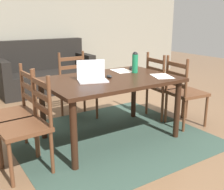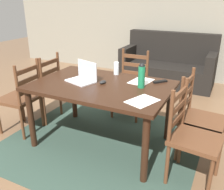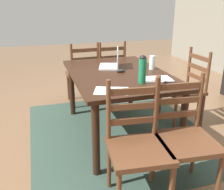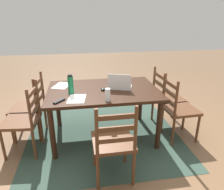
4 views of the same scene
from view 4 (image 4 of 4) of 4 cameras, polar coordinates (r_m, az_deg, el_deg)
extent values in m
plane|color=brown|center=(3.29, -2.22, -10.86)|extent=(14.00, 14.00, 0.00)
cube|color=#2D4238|center=(3.29, -2.22, -10.81)|extent=(2.25, 2.03, 0.01)
cube|color=black|center=(2.97, -2.42, 1.16)|extent=(1.54, 1.02, 0.04)
cylinder|color=black|center=(3.63, 7.68, -1.47)|extent=(0.07, 0.07, 0.71)
cylinder|color=black|center=(3.51, -14.44, -2.83)|extent=(0.07, 0.07, 0.71)
cylinder|color=black|center=(2.90, 12.53, -8.03)|extent=(0.07, 0.07, 0.71)
cylinder|color=black|center=(2.75, -15.81, -10.18)|extent=(0.07, 0.07, 0.71)
cube|color=#56331E|center=(3.54, 15.17, -1.02)|extent=(0.47, 0.47, 0.04)
cylinder|color=#56331E|center=(3.87, 16.08, -2.94)|extent=(0.04, 0.04, 0.43)
cylinder|color=#56331E|center=(3.58, 18.90, -5.36)|extent=(0.04, 0.04, 0.43)
cylinder|color=#56331E|center=(3.71, 10.89, -3.54)|extent=(0.04, 0.04, 0.43)
cylinder|color=#56331E|center=(3.40, 13.38, -6.15)|extent=(0.04, 0.04, 0.43)
cylinder|color=#56331E|center=(3.53, 11.29, 3.60)|extent=(0.04, 0.04, 0.50)
cylinder|color=#56331E|center=(3.21, 13.95, 1.53)|extent=(0.04, 0.04, 0.50)
cube|color=#56331E|center=(3.40, 12.42, 1.02)|extent=(0.05, 0.36, 0.05)
cube|color=#56331E|center=(3.36, 12.59, 3.02)|extent=(0.05, 0.36, 0.05)
cube|color=#56331E|center=(3.32, 12.76, 5.06)|extent=(0.05, 0.36, 0.05)
cube|color=#56331E|center=(3.34, -21.90, -3.29)|extent=(0.48, 0.48, 0.04)
cylinder|color=#56331E|center=(3.35, -25.44, -8.30)|extent=(0.04, 0.04, 0.43)
cylinder|color=#56331E|center=(3.66, -23.33, -5.40)|extent=(0.04, 0.04, 0.43)
cylinder|color=#56331E|center=(3.22, -19.12, -8.50)|extent=(0.04, 0.04, 0.43)
cylinder|color=#56331E|center=(3.54, -17.54, -5.46)|extent=(0.04, 0.04, 0.43)
cylinder|color=#56331E|center=(3.01, -20.04, -0.46)|extent=(0.04, 0.04, 0.50)
cylinder|color=#56331E|center=(3.36, -18.29, 1.96)|extent=(0.04, 0.04, 0.50)
cube|color=#56331E|center=(3.22, -18.91, -0.85)|extent=(0.06, 0.36, 0.05)
cube|color=#56331E|center=(3.18, -19.17, 1.24)|extent=(0.06, 0.36, 0.05)
cube|color=#56331E|center=(3.14, -19.45, 3.38)|extent=(0.06, 0.36, 0.05)
cube|color=#56331E|center=(3.20, 18.07, -3.77)|extent=(0.46, 0.46, 0.04)
cylinder|color=#56331E|center=(3.54, 18.84, -5.62)|extent=(0.04, 0.04, 0.43)
cylinder|color=#56331E|center=(3.26, 22.15, -8.51)|extent=(0.04, 0.04, 0.43)
cylinder|color=#56331E|center=(3.37, 13.22, -6.41)|extent=(0.04, 0.04, 0.43)
cylinder|color=#56331E|center=(3.08, 16.17, -9.57)|extent=(0.04, 0.04, 0.43)
cylinder|color=#56331E|center=(3.18, 13.79, 1.34)|extent=(0.04, 0.04, 0.50)
cylinder|color=#56331E|center=(2.86, 16.99, -1.23)|extent=(0.04, 0.04, 0.50)
cube|color=#56331E|center=(3.05, 15.12, -1.63)|extent=(0.04, 0.36, 0.05)
cube|color=#56331E|center=(3.01, 15.35, 0.56)|extent=(0.04, 0.36, 0.05)
cube|color=#56331E|center=(2.97, 15.58, 2.82)|extent=(0.04, 0.36, 0.05)
cube|color=#56331E|center=(2.35, 0.22, -12.44)|extent=(0.45, 0.45, 0.04)
cylinder|color=#56331E|center=(2.62, -4.78, -14.78)|extent=(0.04, 0.04, 0.43)
cylinder|color=#56331E|center=(2.67, 3.62, -13.97)|extent=(0.04, 0.04, 0.43)
cylinder|color=#56331E|center=(2.32, -3.84, -20.27)|extent=(0.04, 0.04, 0.43)
cylinder|color=#56331E|center=(2.38, 5.84, -19.17)|extent=(0.04, 0.04, 0.43)
cylinder|color=#56331E|center=(2.02, -4.15, -10.16)|extent=(0.04, 0.04, 0.50)
cylinder|color=#56331E|center=(2.09, 6.42, -9.18)|extent=(0.04, 0.04, 0.50)
cube|color=#56331E|center=(2.10, 1.20, -12.04)|extent=(0.36, 0.03, 0.05)
cube|color=#56331E|center=(2.03, 1.23, -9.10)|extent=(0.36, 0.03, 0.05)
cube|color=#56331E|center=(1.97, 1.26, -5.97)|extent=(0.36, 0.03, 0.05)
cube|color=#56331E|center=(2.98, -23.45, -6.54)|extent=(0.48, 0.48, 0.04)
cylinder|color=#56331E|center=(3.01, -27.40, -12.12)|extent=(0.04, 0.04, 0.43)
cylinder|color=#56331E|center=(3.31, -24.96, -8.58)|extent=(0.04, 0.04, 0.43)
cylinder|color=#56331E|center=(2.88, -20.30, -12.49)|extent=(0.04, 0.04, 0.43)
cylinder|color=#56331E|center=(3.19, -18.51, -8.73)|extent=(0.04, 0.04, 0.43)
cylinder|color=#56331E|center=(2.65, -21.43, -3.71)|extent=(0.04, 0.04, 0.50)
cylinder|color=#56331E|center=(2.98, -19.41, -0.62)|extent=(0.04, 0.04, 0.50)
cube|color=#56331E|center=(2.85, -20.10, -3.92)|extent=(0.06, 0.36, 0.05)
cube|color=#56331E|center=(2.80, -20.42, -1.60)|extent=(0.06, 0.36, 0.05)
cube|color=#56331E|center=(2.76, -20.75, 0.79)|extent=(0.06, 0.36, 0.05)
cube|color=silver|center=(3.03, 2.20, 2.15)|extent=(0.37, 0.31, 0.02)
cube|color=silver|center=(2.89, 1.99, 3.58)|extent=(0.31, 0.11, 0.21)
cube|color=#A5CCEA|center=(2.90, 2.00, 3.61)|extent=(0.28, 0.10, 0.19)
cylinder|color=#197247|center=(2.82, -11.11, 2.61)|extent=(0.07, 0.07, 0.24)
sphere|color=black|center=(2.78, -11.28, 4.91)|extent=(0.07, 0.07, 0.07)
cylinder|color=silver|center=(2.55, -1.17, 0.07)|extent=(0.06, 0.06, 0.16)
ellipsoid|color=black|center=(2.93, -2.47, 1.64)|extent=(0.07, 0.11, 0.03)
cube|color=black|center=(2.62, -14.07, -1.60)|extent=(0.14, 0.16, 0.02)
cube|color=white|center=(3.19, -13.38, 2.49)|extent=(0.30, 0.35, 0.00)
cube|color=white|center=(2.67, -9.52, -0.98)|extent=(0.25, 0.32, 0.00)
camera|label=1|loc=(5.78, 11.88, 17.95)|focal=44.14mm
camera|label=2|loc=(5.15, -21.00, 19.11)|focal=39.75mm
camera|label=3|loc=(4.28, -42.04, 12.48)|focal=40.40mm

